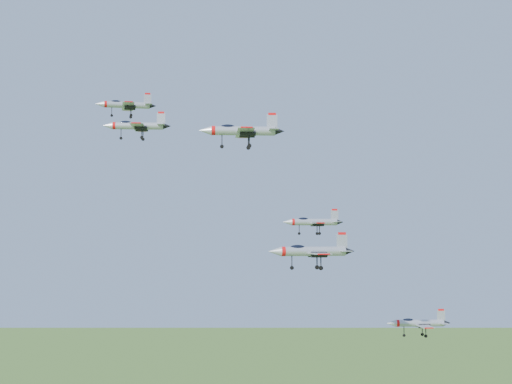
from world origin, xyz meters
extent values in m
cylinder|color=#9FA3AB|center=(-16.32, 15.99, 154.41)|extent=(8.25, 1.66, 1.18)
cone|color=#9FA3AB|center=(-21.23, 15.70, 154.41)|extent=(1.70, 1.28, 1.18)
cone|color=black|center=(-11.59, 16.26, 154.41)|extent=(1.33, 1.08, 1.01)
ellipsoid|color=black|center=(-18.32, 15.87, 154.86)|extent=(2.05, 0.97, 0.75)
cube|color=#9FA3AB|center=(-15.99, 13.45, 154.18)|extent=(2.32, 4.12, 0.13)
cube|color=#9FA3AB|center=(-16.29, 18.54, 154.18)|extent=(2.32, 4.12, 0.13)
cube|color=#9FA3AB|center=(-12.59, 16.20, 155.64)|extent=(1.37, 0.19, 1.91)
cube|color=red|center=(-12.59, 16.20, 156.64)|extent=(1.01, 0.19, 0.32)
cylinder|color=#9FA3AB|center=(-13.98, 0.96, 148.30)|extent=(8.25, 1.88, 1.18)
cone|color=#9FA3AB|center=(-18.87, 1.38, 148.30)|extent=(1.73, 1.32, 1.18)
cone|color=black|center=(-9.27, 0.56, 148.30)|extent=(1.35, 1.11, 1.00)
ellipsoid|color=black|center=(-15.97, 1.13, 148.75)|extent=(2.06, 1.02, 0.75)
cube|color=#9FA3AB|center=(-14.02, -1.59, 148.08)|extent=(2.43, 4.16, 0.13)
cube|color=#9FA3AB|center=(-13.58, 3.48, 148.08)|extent=(2.43, 4.16, 0.13)
cube|color=#9FA3AB|center=(-10.27, 0.64, 149.53)|extent=(1.37, 0.23, 1.91)
cube|color=red|center=(-10.27, 0.64, 150.53)|extent=(1.01, 0.21, 0.32)
cylinder|color=#9FA3AB|center=(0.31, -22.33, 144.41)|extent=(8.54, 1.86, 1.22)
cone|color=#9FA3AB|center=(-4.76, -21.95, 144.41)|extent=(1.78, 1.35, 1.22)
cone|color=black|center=(5.19, -22.70, 144.41)|extent=(1.39, 1.14, 1.04)
ellipsoid|color=black|center=(-1.75, -22.18, 144.87)|extent=(2.13, 1.03, 0.78)
cube|color=#9FA3AB|center=(0.30, -24.98, 144.18)|extent=(2.47, 4.29, 0.13)
cube|color=#9FA3AB|center=(0.70, -19.72, 144.18)|extent=(2.47, 4.29, 0.13)
cube|color=#9FA3AB|center=(4.16, -22.63, 145.68)|extent=(1.42, 0.22, 1.98)
cube|color=red|center=(4.16, -22.63, 146.72)|extent=(1.04, 0.21, 0.33)
cylinder|color=#9FA3AB|center=(15.52, 1.99, 132.75)|extent=(7.77, 1.28, 1.12)
cone|color=#9FA3AB|center=(10.88, 2.09, 132.75)|extent=(1.57, 1.15, 1.12)
cone|color=black|center=(20.00, 1.89, 132.75)|extent=(1.22, 0.98, 0.95)
ellipsoid|color=black|center=(13.63, 2.03, 133.17)|extent=(1.91, 0.84, 0.71)
cube|color=#9FA3AB|center=(15.64, -0.43, 132.54)|extent=(2.06, 3.83, 0.12)
cube|color=#9FA3AB|center=(15.75, 4.39, 132.54)|extent=(2.06, 3.83, 0.12)
cube|color=#9FA3AB|center=(19.05, 1.91, 133.91)|extent=(1.29, 0.13, 1.81)
cube|color=red|center=(19.05, 1.91, 134.86)|extent=(0.95, 0.14, 0.30)
cylinder|color=#9FA3AB|center=(11.51, -14.67, 128.23)|extent=(9.47, 1.46, 1.37)
cone|color=#9FA3AB|center=(5.84, -14.73, 128.23)|extent=(1.90, 1.38, 1.37)
cone|color=black|center=(16.97, -14.62, 128.23)|extent=(1.48, 1.18, 1.16)
ellipsoid|color=black|center=(9.20, -14.69, 128.74)|extent=(2.32, 1.01, 0.87)
cube|color=#9FA3AB|center=(11.75, -17.61, 127.97)|extent=(2.46, 4.65, 0.15)
cube|color=#9FA3AB|center=(11.69, -11.73, 127.97)|extent=(2.46, 4.65, 0.15)
cube|color=#9FA3AB|center=(15.82, -14.63, 129.65)|extent=(1.58, 0.14, 2.21)
cube|color=red|center=(15.82, -14.63, 130.80)|extent=(1.16, 0.16, 0.37)
cylinder|color=#9FA3AB|center=(31.46, -4.32, 116.32)|extent=(7.85, 1.77, 1.12)
cone|color=#9FA3AB|center=(26.81, -3.92, 116.32)|extent=(1.65, 1.25, 1.12)
cone|color=black|center=(35.95, -4.69, 116.32)|extent=(1.29, 1.05, 0.96)
ellipsoid|color=black|center=(29.57, -4.16, 116.75)|extent=(1.96, 0.97, 0.71)
cube|color=#9FA3AB|center=(31.43, -6.74, 116.11)|extent=(2.30, 3.96, 0.12)
cube|color=#9FA3AB|center=(31.84, -1.92, 116.11)|extent=(2.30, 3.96, 0.12)
cube|color=#9FA3AB|center=(35.00, -4.61, 117.49)|extent=(1.30, 0.21, 1.82)
cube|color=red|center=(35.00, -4.61, 118.44)|extent=(0.96, 0.20, 0.30)
camera|label=1|loc=(-11.59, -115.52, 130.64)|focal=50.00mm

